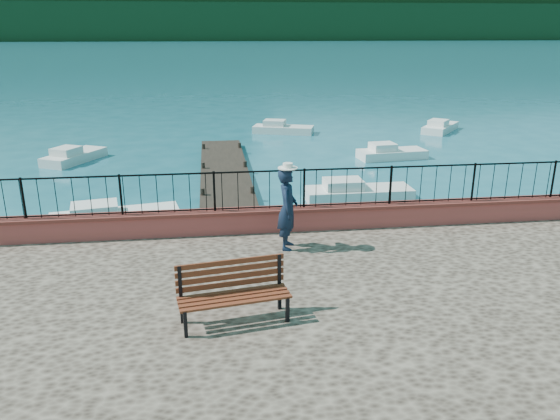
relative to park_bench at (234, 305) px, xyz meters
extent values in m
plane|color=#19596B|center=(2.26, 0.65, -1.51)|extent=(2000.00, 2000.00, 0.00)
cube|color=#A43E3B|center=(2.26, 4.35, -0.02)|extent=(28.00, 0.46, 0.58)
cube|color=black|center=(2.26, 4.35, 0.74)|extent=(27.00, 0.05, 0.95)
cube|color=#2D231C|center=(0.26, 12.65, -1.36)|extent=(2.00, 16.00, 0.30)
cube|color=black|center=(2.26, 300.65, 7.49)|extent=(900.00, 60.00, 18.00)
cube|color=black|center=(2.26, 360.65, 20.49)|extent=(900.00, 120.00, 44.00)
ellipsoid|color=#142D23|center=(222.26, 560.65, -1.51)|extent=(448.00, 384.00, 180.00)
cube|color=black|center=(0.01, -0.04, -0.08)|extent=(1.97, 0.88, 0.47)
cube|color=brown|center=(-0.04, 0.25, 0.45)|extent=(1.89, 0.38, 0.58)
imported|color=black|center=(1.38, 3.18, 0.63)|extent=(0.59, 0.77, 1.88)
cylinder|color=white|center=(1.38, 3.18, 1.63)|extent=(0.44, 0.44, 0.12)
cube|color=white|center=(-3.41, 8.65, -1.11)|extent=(4.19, 2.02, 0.80)
cube|color=silver|center=(5.06, 10.38, -1.11)|extent=(3.93, 1.33, 0.80)
cube|color=white|center=(8.42, 16.65, -1.11)|extent=(3.36, 1.64, 0.80)
cube|color=silver|center=(-6.72, 17.97, -1.11)|extent=(2.67, 3.52, 0.80)
cube|color=silver|center=(4.10, 24.03, -1.11)|extent=(3.79, 2.33, 0.80)
cube|color=white|center=(13.73, 23.37, -1.11)|extent=(3.17, 3.46, 0.80)
camera|label=1|loc=(-0.29, -8.37, 4.50)|focal=35.00mm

